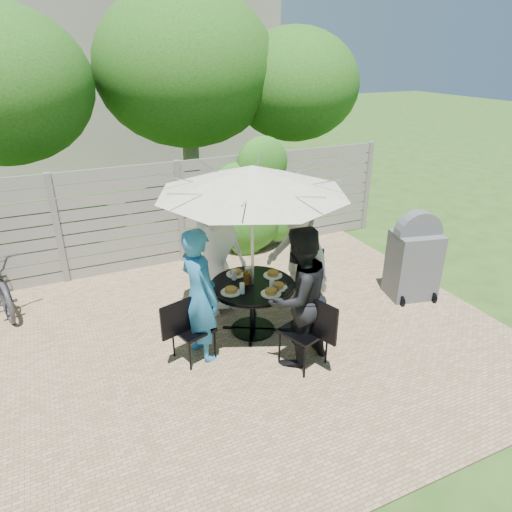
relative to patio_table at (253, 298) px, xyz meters
name	(u,v)px	position (x,y,z in m)	size (l,w,h in m)	color
backyard_envelope	(110,84)	(-0.14, 9.90, 2.10)	(60.00, 60.00, 5.00)	#274716
patio_table	(253,298)	(0.00, 0.00, 0.00)	(1.37, 1.37, 0.73)	black
umbrella	(252,179)	(0.00, 0.00, 1.63)	(2.93, 2.93, 2.30)	silver
chair_back	(211,287)	(-0.27, 0.93, -0.22)	(0.61, 0.73, 0.96)	black
person_back	(215,250)	(-0.23, 0.80, 0.43)	(0.91, 0.59, 1.87)	white
chair_left	(193,341)	(-0.93, -0.27, -0.24)	(0.68, 0.53, 0.89)	black
person_left	(200,295)	(-0.80, -0.23, 0.35)	(0.63, 0.41, 1.72)	teal
chair_front	(304,344)	(0.27, -0.93, -0.22)	(0.60, 0.75, 0.97)	black
person_front	(298,298)	(0.23, -0.80, 0.37)	(0.86, 0.67, 1.76)	black
chair_right	(302,292)	(0.93, 0.26, -0.25)	(0.65, 0.50, 0.86)	black
person_right	(298,256)	(0.80, 0.23, 0.38)	(1.15, 0.66, 1.78)	#BBBAB6
plate_back	(236,273)	(-0.10, 0.35, 0.24)	(0.26, 0.26, 0.06)	white
plate_left	(231,291)	(-0.35, -0.10, 0.24)	(0.26, 0.26, 0.06)	white
plate_front	(271,292)	(0.10, -0.35, 0.24)	(0.26, 0.26, 0.06)	white
plate_right	(273,274)	(0.35, 0.10, 0.24)	(0.26, 0.26, 0.06)	white
plate_extra	(278,286)	(0.26, -0.24, 0.24)	(0.24, 0.24, 0.06)	white
glass_back	(234,275)	(-0.17, 0.22, 0.29)	(0.07, 0.07, 0.14)	silver
glass_left	(242,288)	(-0.22, -0.17, 0.29)	(0.07, 0.07, 0.14)	silver
glass_front	(272,284)	(0.17, -0.22, 0.29)	(0.07, 0.07, 0.14)	silver
syrup_jug	(247,279)	(-0.07, 0.03, 0.30)	(0.09, 0.09, 0.16)	#59280C
coffee_cup	(248,272)	(0.04, 0.24, 0.28)	(0.08, 0.08, 0.12)	#C6B293
bbq_grill	(414,259)	(2.63, -0.13, 0.13)	(0.79, 0.67, 1.40)	#505054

